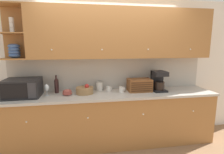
# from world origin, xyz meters

# --- Properties ---
(ground_plane) EXTENTS (24.00, 24.00, 0.00)m
(ground_plane) POSITION_xyz_m (0.00, 0.00, 0.00)
(ground_plane) COLOR #896647
(wall_back) EXTENTS (5.99, 0.06, 2.60)m
(wall_back) POSITION_xyz_m (0.00, 0.03, 1.30)
(wall_back) COLOR white
(wall_back) RESTS_ON ground_plane
(counter_unit) EXTENTS (3.61, 0.67, 0.93)m
(counter_unit) POSITION_xyz_m (0.00, -0.32, 0.47)
(counter_unit) COLOR #A36B38
(counter_unit) RESTS_ON ground_plane
(backsplash_panel) EXTENTS (3.59, 0.01, 0.60)m
(backsplash_panel) POSITION_xyz_m (0.00, -0.01, 1.23)
(backsplash_panel) COLOR #B7B2A8
(backsplash_panel) RESTS_ON counter_unit
(upper_cabinets) EXTENTS (3.59, 0.35, 0.86)m
(upper_cabinets) POSITION_xyz_m (0.16, -0.17, 1.95)
(upper_cabinets) COLOR #A36B38
(upper_cabinets) RESTS_ON backsplash_panel
(microwave) EXTENTS (0.54, 0.42, 0.30)m
(microwave) POSITION_xyz_m (-1.47, -0.31, 1.08)
(microwave) COLOR black
(microwave) RESTS_ON counter_unit
(wine_glass) EXTENTS (0.08, 0.08, 0.19)m
(wine_glass) POSITION_xyz_m (-1.11, -0.28, 1.06)
(wine_glass) COLOR silver
(wine_glass) RESTS_ON counter_unit
(wine_bottle) EXTENTS (0.07, 0.07, 0.31)m
(wine_bottle) POSITION_xyz_m (-0.97, -0.13, 1.07)
(wine_bottle) COLOR black
(wine_bottle) RESTS_ON counter_unit
(bowl_stack_on_counter) EXTENTS (0.16, 0.16, 0.09)m
(bowl_stack_on_counter) POSITION_xyz_m (-0.78, -0.30, 0.98)
(bowl_stack_on_counter) COLOR #9E473D
(bowl_stack_on_counter) RESTS_ON counter_unit
(fruit_basket) EXTENTS (0.30, 0.30, 0.17)m
(fruit_basket) POSITION_xyz_m (-0.48, -0.27, 0.99)
(fruit_basket) COLOR #937047
(fruit_basket) RESTS_ON counter_unit
(storage_canister) EXTENTS (0.13, 0.13, 0.17)m
(storage_canister) POSITION_xyz_m (-0.22, -0.10, 1.02)
(storage_canister) COLOR silver
(storage_canister) RESTS_ON counter_unit
(mug) EXTENTS (0.10, 0.09, 0.09)m
(mug) POSITION_xyz_m (-0.05, -0.18, 0.98)
(mug) COLOR silver
(mug) RESTS_ON counter_unit
(mug_blue_second) EXTENTS (0.10, 0.09, 0.09)m
(mug_blue_second) POSITION_xyz_m (0.17, -0.27, 0.98)
(mug_blue_second) COLOR silver
(mug_blue_second) RESTS_ON counter_unit
(bread_box) EXTENTS (0.41, 0.28, 0.23)m
(bread_box) POSITION_xyz_m (0.50, -0.26, 1.04)
(bread_box) COLOR brown
(bread_box) RESTS_ON counter_unit
(coffee_maker) EXTENTS (0.23, 0.27, 0.37)m
(coffee_maker) POSITION_xyz_m (0.85, -0.28, 1.12)
(coffee_maker) COLOR black
(coffee_maker) RESTS_ON counter_unit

